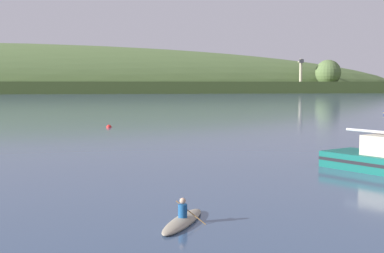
{
  "coord_description": "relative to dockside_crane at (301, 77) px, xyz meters",
  "views": [
    {
      "loc": [
        -11.26,
        -8.14,
        4.94
      ],
      "look_at": [
        -4.39,
        28.61,
        1.91
      ],
      "focal_mm": 50.68,
      "sensor_mm": 36.0,
      "label": 1
    }
  ],
  "objects": [
    {
      "name": "mooring_buoy_off_fishing_boat",
      "position": [
        -98.41,
        -188.99,
        -7.76
      ],
      "size": [
        0.58,
        0.58,
        0.66
      ],
      "color": "red",
      "rests_on": "ground"
    },
    {
      "name": "dockside_crane",
      "position": [
        0.0,
        0.0,
        0.0
      ],
      "size": [
        4.64,
        11.97,
        16.43
      ],
      "rotation": [
        0.0,
        0.0,
        1.32
      ],
      "color": "#4C4C51",
      "rests_on": "ground"
    },
    {
      "name": "canoe_with_paddler",
      "position": [
        -97.22,
        -231.05,
        -7.66
      ],
      "size": [
        2.42,
        3.66,
        1.02
      ],
      "rotation": [
        0.0,
        0.0,
        1.08
      ],
      "color": "gray",
      "rests_on": "ground"
    }
  ]
}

